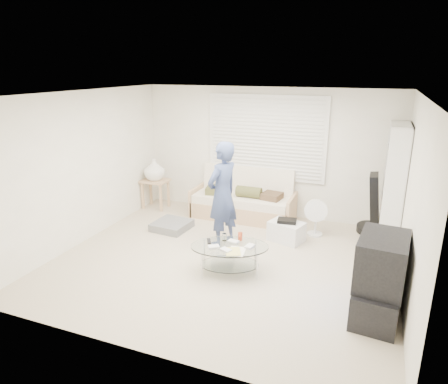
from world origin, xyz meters
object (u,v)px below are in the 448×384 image
at_px(futon_sofa, 243,202).
at_px(bookshelf, 393,185).
at_px(coffee_table, 230,251).
at_px(tv_unit, 379,278).

bearing_deg(futon_sofa, bookshelf, -4.73).
distance_m(futon_sofa, coffee_table, 2.25).
xyz_separation_m(bookshelf, tv_unit, (-0.13, -2.33, -0.51)).
height_order(futon_sofa, coffee_table, futon_sofa).
distance_m(tv_unit, coffee_table, 2.04).
distance_m(futon_sofa, tv_unit, 3.59).
relative_size(futon_sofa, bookshelf, 0.99).
distance_m(futon_sofa, bookshelf, 2.74).
height_order(bookshelf, tv_unit, bookshelf).
bearing_deg(tv_unit, bookshelf, 86.93).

